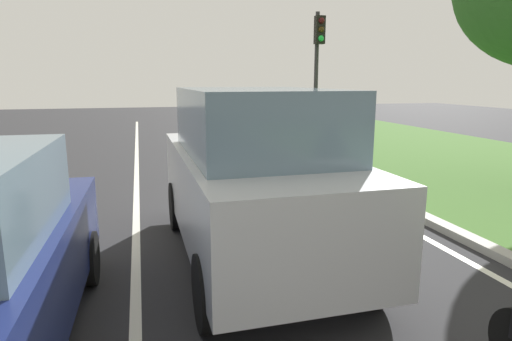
% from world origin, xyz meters
% --- Properties ---
extents(ground_plane, '(60.00, 60.00, 0.00)m').
position_xyz_m(ground_plane, '(0.00, 14.00, 0.00)').
color(ground_plane, '#262628').
extents(lane_line_center, '(0.12, 32.00, 0.01)m').
position_xyz_m(lane_line_center, '(-0.70, 14.00, 0.00)').
color(lane_line_center, silver).
rests_on(lane_line_center, ground).
extents(lane_line_right_edge, '(0.12, 32.00, 0.01)m').
position_xyz_m(lane_line_right_edge, '(3.60, 14.00, 0.00)').
color(lane_line_right_edge, silver).
rests_on(lane_line_right_edge, ground).
extents(grass_verge_right, '(9.00, 48.00, 0.06)m').
position_xyz_m(grass_verge_right, '(8.50, 14.00, 0.03)').
color(grass_verge_right, '#3D6628').
rests_on(grass_verge_right, ground).
extents(curb_right, '(0.24, 48.00, 0.12)m').
position_xyz_m(curb_right, '(4.10, 14.00, 0.06)').
color(curb_right, '#9E9B93').
rests_on(curb_right, ground).
extents(car_suv_ahead, '(2.00, 4.52, 2.28)m').
position_xyz_m(car_suv_ahead, '(0.85, 8.94, 1.17)').
color(car_suv_ahead, '#B7BABF').
rests_on(car_suv_ahead, ground).
extents(traffic_light_near_right, '(0.32, 0.50, 4.61)m').
position_xyz_m(traffic_light_near_right, '(5.37, 17.69, 3.17)').
color(traffic_light_near_right, '#2D2D2D').
rests_on(traffic_light_near_right, ground).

